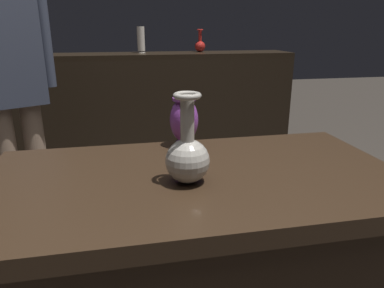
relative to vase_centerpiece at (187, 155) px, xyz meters
The scene contains 7 objects.
display_plinth 0.48m from the vase_centerpiece, 53.39° to the left, with size 1.20×0.64×0.80m.
back_display_shelf 2.28m from the vase_centerpiece, 89.13° to the left, with size 2.60×0.40×0.99m.
vase_centerpiece is the anchor object (origin of this frame).
vase_tall_behind 0.31m from the vase_centerpiece, 81.42° to the left, with size 0.10×0.10×0.17m.
shelf_vase_center 2.31m from the vase_centerpiece, 89.15° to the left, with size 0.07×0.07×0.22m.
shelf_vase_right 2.39m from the vase_centerpiece, 76.56° to the left, with size 0.09×0.09×0.19m.
visitor_near_left 1.36m from the vase_centerpiece, 122.44° to the left, with size 0.43×0.31×1.63m.
Camera 1 is at (-0.20, -0.92, 1.20)m, focal length 33.31 mm.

